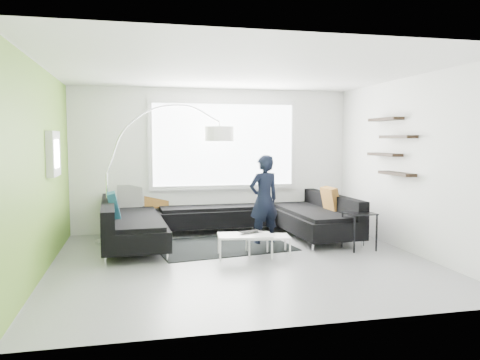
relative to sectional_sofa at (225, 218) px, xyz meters
name	(u,v)px	position (x,y,z in m)	size (l,w,h in m)	color
ground	(242,261)	(-0.04, -1.50, -0.40)	(5.50, 5.50, 0.00)	gray
room_shell	(241,139)	(0.00, -1.30, 1.41)	(5.54, 5.04, 2.82)	white
sectional_sofa	(225,218)	(0.00, 0.00, 0.00)	(4.38, 2.83, 0.92)	black
rug	(222,245)	(-0.15, -0.45, -0.40)	(2.21, 1.61, 0.01)	black
coffee_table	(256,244)	(0.26, -1.22, -0.23)	(1.06, 0.62, 0.35)	white
arc_lamp	(107,174)	(-2.05, 0.19, 0.81)	(2.25, 0.62, 2.43)	silver
side_table	(359,231)	(2.01, -1.19, -0.10)	(0.45, 0.45, 0.61)	black
person	(264,199)	(0.61, -0.40, 0.37)	(0.64, 0.51, 1.54)	black
laptop	(252,233)	(0.19, -1.20, -0.04)	(0.43, 0.35, 0.03)	black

